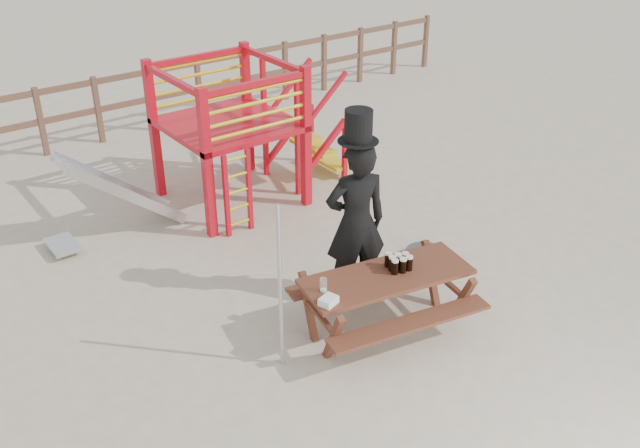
{
  "coord_description": "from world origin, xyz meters",
  "views": [
    {
      "loc": [
        -4.54,
        -4.94,
        4.84
      ],
      "look_at": [
        -0.25,
        0.8,
        0.93
      ],
      "focal_mm": 40.0,
      "sensor_mm": 36.0,
      "label": 1
    }
  ],
  "objects": [
    {
      "name": "empty_glasses",
      "position": [
        -0.85,
        -0.06,
        0.79
      ],
      "size": [
        0.08,
        0.08,
        0.15
      ],
      "color": "silver",
      "rests_on": "picnic_table"
    },
    {
      "name": "back_fence",
      "position": [
        0.0,
        7.0,
        0.74
      ],
      "size": [
        15.09,
        0.09,
        1.2
      ],
      "color": "brown",
      "rests_on": "ground"
    },
    {
      "name": "man_with_hat",
      "position": [
        0.03,
        0.49,
        1.05
      ],
      "size": [
        0.84,
        0.68,
        2.34
      ],
      "rotation": [
        0.0,
        0.0,
        2.82
      ],
      "color": "black",
      "rests_on": "ground"
    },
    {
      "name": "playground_fort",
      "position": [
        0.12,
        3.58,
        1.07
      ],
      "size": [
        4.71,
        1.84,
        2.1
      ],
      "color": "red",
      "rests_on": "ground"
    },
    {
      "name": "ground",
      "position": [
        0.0,
        0.0,
        0.0
      ],
      "size": [
        60.0,
        60.0,
        0.0
      ],
      "primitive_type": "plane",
      "color": "#C5B399",
      "rests_on": "ground"
    },
    {
      "name": "stout_pints",
      "position": [
        0.05,
        -0.22,
        0.8
      ],
      "size": [
        0.27,
        0.27,
        0.17
      ],
      "color": "black",
      "rests_on": "picnic_table"
    },
    {
      "name": "paper_bag",
      "position": [
        -0.95,
        -0.28,
        0.76
      ],
      "size": [
        0.21,
        0.19,
        0.08
      ],
      "primitive_type": "cube",
      "rotation": [
        0.0,
        0.0,
        0.29
      ],
      "color": "white",
      "rests_on": "picnic_table"
    },
    {
      "name": "metal_pole",
      "position": [
        -1.36,
        -0.04,
        0.93
      ],
      "size": [
        0.04,
        0.04,
        1.87
      ],
      "primitive_type": "cylinder",
      "color": "#B2B2B7",
      "rests_on": "ground"
    },
    {
      "name": "picnic_table",
      "position": [
        -0.12,
        -0.22,
        0.45
      ],
      "size": [
        2.07,
        1.62,
        0.72
      ],
      "rotation": [
        0.0,
        0.0,
        -0.2
      ],
      "color": "brown",
      "rests_on": "ground"
    },
    {
      "name": "parasol_base",
      "position": [
        1.29,
        0.59,
        0.06
      ],
      "size": [
        0.51,
        0.51,
        0.22
      ],
      "color": "#3C3C41",
      "rests_on": "ground"
    }
  ]
}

